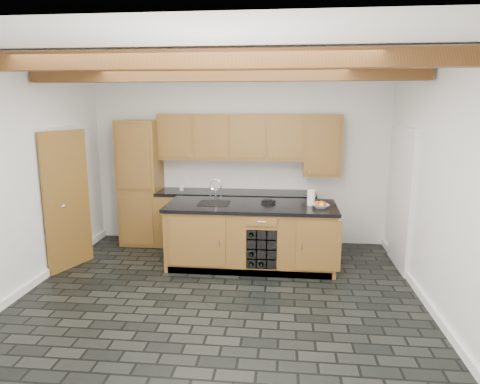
% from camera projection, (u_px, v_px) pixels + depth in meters
% --- Properties ---
extents(ground, '(5.00, 5.00, 0.00)m').
position_uv_depth(ground, '(218.00, 303.00, 5.16)').
color(ground, black).
rests_on(ground, ground).
extents(room_shell, '(5.01, 5.00, 5.00)m').
position_uv_depth(room_shell, '(216.00, 171.00, 5.38)').
color(room_shell, white).
rests_on(room_shell, ground).
extents(back_cabinetry, '(3.65, 0.62, 2.20)m').
position_uv_depth(back_cabinetry, '(216.00, 188.00, 7.18)').
color(back_cabinetry, brown).
rests_on(back_cabinetry, ground).
extents(island, '(2.48, 0.96, 0.93)m').
position_uv_depth(island, '(251.00, 235.00, 6.29)').
color(island, brown).
rests_on(island, ground).
extents(faucet, '(0.45, 0.40, 0.34)m').
position_uv_depth(faucet, '(214.00, 201.00, 6.29)').
color(faucet, black).
rests_on(faucet, island).
extents(kitchen_scale, '(0.21, 0.16, 0.06)m').
position_uv_depth(kitchen_scale, '(268.00, 201.00, 6.27)').
color(kitchen_scale, black).
rests_on(kitchen_scale, island).
extents(fruit_bowl, '(0.29, 0.29, 0.06)m').
position_uv_depth(fruit_bowl, '(320.00, 206.00, 5.98)').
color(fruit_bowl, beige).
rests_on(fruit_bowl, island).
extents(fruit_cluster, '(0.16, 0.17, 0.07)m').
position_uv_depth(fruit_cluster, '(320.00, 204.00, 5.97)').
color(fruit_cluster, '#B52D18').
rests_on(fruit_cluster, fruit_bowl).
extents(paper_towel, '(0.11, 0.11, 0.22)m').
position_uv_depth(paper_towel, '(311.00, 198.00, 6.12)').
color(paper_towel, white).
rests_on(paper_towel, island).
extents(mug, '(0.12, 0.12, 0.09)m').
position_uv_depth(mug, '(182.00, 188.00, 7.18)').
color(mug, white).
rests_on(mug, back_cabinetry).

